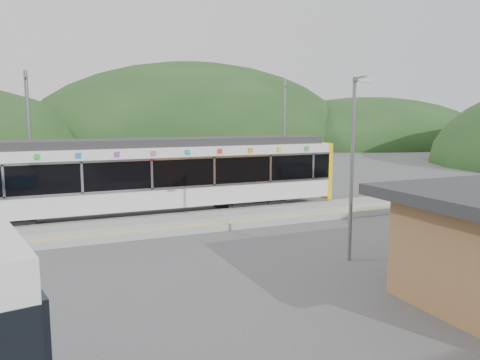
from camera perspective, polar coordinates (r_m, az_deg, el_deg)
name	(u,v)px	position (r m, az deg, el deg)	size (l,w,h in m)	color
ground	(231,242)	(18.21, -1.15, -7.58)	(120.00, 120.00, 0.00)	#4C4C4F
hills	(299,206)	(25.54, 7.25, -3.17)	(146.00, 149.00, 26.00)	#1E3D19
platform	(203,221)	(21.18, -4.55, -4.99)	(26.00, 3.20, 0.30)	#9E9E99
yellow_line	(213,224)	(19.95, -3.34, -5.33)	(26.00, 0.10, 0.01)	yellow
train	(135,175)	(22.81, -12.70, 0.64)	(20.44, 3.01, 3.74)	black
catenary_mast_west	(30,141)	(24.85, -24.28, 4.39)	(0.18, 1.80, 7.00)	slate
catenary_mast_east	(284,136)	(28.35, 5.41, 5.38)	(0.18, 1.80, 7.00)	slate
lamp_post	(355,153)	(15.65, 13.82, 3.16)	(0.43, 1.11, 6.08)	slate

